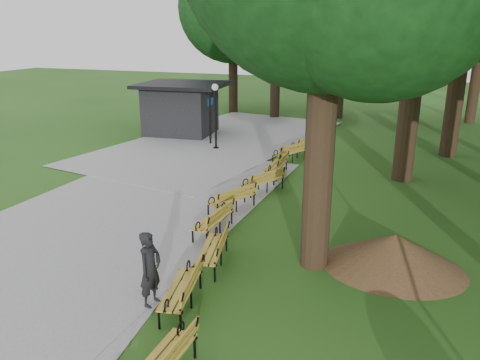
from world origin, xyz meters
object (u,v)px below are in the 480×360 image
(bench_3, at_px, (212,249))
(bench_4, at_px, (213,220))
(bench_8, at_px, (289,152))
(bench_9, at_px, (304,145))
(kiosk, at_px, (181,109))
(bench_7, at_px, (276,165))
(bench_2, at_px, (181,289))
(bench_6, at_px, (263,181))
(person, at_px, (150,269))
(dirt_mound, at_px, (394,251))
(bench_5, at_px, (232,198))
(lamp_post, at_px, (215,103))

(bench_3, xyz_separation_m, bench_4, (-0.73, 1.75, 0.00))
(bench_8, distance_m, bench_9, 1.69)
(kiosk, height_order, bench_7, kiosk)
(bench_2, xyz_separation_m, bench_8, (-0.77, 12.07, 0.00))
(bench_8, bearing_deg, kiosk, -90.17)
(bench_3, bearing_deg, bench_6, 172.72)
(bench_2, xyz_separation_m, bench_4, (-0.87, 3.74, 0.00))
(kiosk, relative_size, bench_4, 2.42)
(person, bearing_deg, bench_9, 4.32)
(dirt_mound, height_order, bench_5, dirt_mound)
(dirt_mound, bearing_deg, kiosk, 134.55)
(person, distance_m, bench_9, 13.87)
(bench_2, distance_m, bench_7, 9.87)
(person, xyz_separation_m, bench_7, (-0.09, 9.97, -0.41))
(bench_5, xyz_separation_m, bench_7, (0.29, 4.24, 0.00))
(bench_8, bearing_deg, bench_7, 28.01)
(kiosk, height_order, bench_3, kiosk)
(kiosk, distance_m, bench_8, 8.16)
(bench_2, relative_size, bench_5, 1.00)
(kiosk, relative_size, lamp_post, 1.44)
(bench_8, bearing_deg, bench_3, 30.37)
(dirt_mound, xyz_separation_m, bench_7, (-4.87, 6.44, -0.01))
(bench_9, bearing_deg, bench_4, 20.57)
(bench_7, bearing_deg, kiosk, -129.96)
(kiosk, distance_m, bench_2, 17.68)
(person, relative_size, bench_6, 0.89)
(bench_2, height_order, bench_8, same)
(bench_8, relative_size, bench_9, 1.00)
(lamp_post, bearing_deg, bench_9, 7.75)
(bench_5, relative_size, bench_8, 1.00)
(person, bearing_deg, bench_5, 8.73)
(bench_7, distance_m, bench_8, 2.22)
(bench_6, relative_size, bench_7, 1.00)
(bench_2, bearing_deg, dirt_mound, 118.27)
(lamp_post, distance_m, bench_6, 7.06)
(bench_4, relative_size, bench_6, 1.00)
(bench_6, distance_m, bench_8, 4.33)
(dirt_mound, distance_m, bench_6, 6.45)
(person, xyz_separation_m, bench_2, (0.64, 0.13, -0.41))
(dirt_mound, bearing_deg, bench_9, 114.11)
(bench_5, distance_m, bench_8, 6.47)
(kiosk, bearing_deg, dirt_mound, -50.65)
(bench_8, height_order, bench_9, same)
(dirt_mound, distance_m, bench_7, 8.08)
(bench_6, bearing_deg, bench_8, -151.03)
(kiosk, height_order, bench_6, kiosk)
(person, height_order, bench_2, person)
(bench_3, bearing_deg, bench_2, -8.29)
(bench_5, height_order, bench_8, same)
(lamp_post, xyz_separation_m, bench_6, (4.14, -5.41, -1.85))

